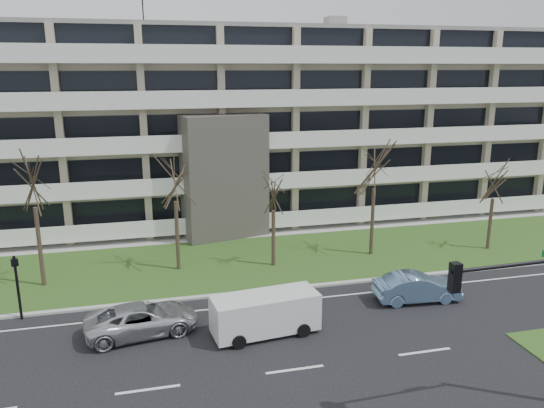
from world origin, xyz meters
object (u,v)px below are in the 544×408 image
object	(u,v)px
silver_pickup	(142,319)
pedestrian_signal	(17,279)
blue_sedan	(417,287)
white_van	(266,310)
traffic_signal	(532,310)

from	to	relation	value
silver_pickup	pedestrian_signal	size ratio (longest dim) A/B	1.57
blue_sedan	white_van	world-z (taller)	white_van
silver_pickup	pedestrian_signal	distance (m)	6.74
blue_sedan	traffic_signal	world-z (taller)	traffic_signal
silver_pickup	white_van	size ratio (longest dim) A/B	1.01
traffic_signal	pedestrian_signal	xyz separation A→B (m)	(-19.34, 12.22, -1.90)
silver_pickup	white_van	world-z (taller)	white_van
silver_pickup	blue_sedan	distance (m)	14.42
silver_pickup	traffic_signal	bearing A→B (deg)	-133.06
white_van	traffic_signal	world-z (taller)	traffic_signal
blue_sedan	traffic_signal	distance (m)	10.08
blue_sedan	traffic_signal	bearing A→B (deg)	178.64
blue_sedan	pedestrian_signal	size ratio (longest dim) A/B	1.38
silver_pickup	white_van	xyz separation A→B (m)	(5.73, -1.36, 0.43)
silver_pickup	traffic_signal	xyz separation A→B (m)	(13.44, -9.27, 3.31)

